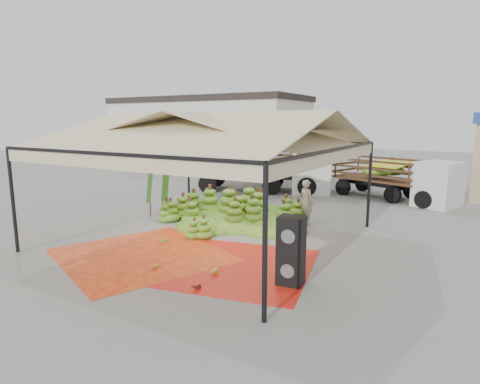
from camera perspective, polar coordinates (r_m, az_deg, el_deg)
The scene contains 17 objects.
ground at distance 13.06m, azimuth -4.15°, elevation -6.54°, with size 90.00×90.00×0.00m, color slate.
canopy_tent at distance 12.52m, azimuth -4.34°, elevation 8.08°, with size 8.10×8.10×4.00m.
building_white at distance 29.74m, azimuth -4.62°, elevation 8.09°, with size 14.30×6.30×5.40m.
tarp_left at distance 11.78m, azimuth -13.89°, elevation -8.66°, with size 4.32×4.11×0.01m, color orange.
tarp_right at distance 10.60m, azimuth -0.28°, elevation -10.49°, with size 3.70×3.88×0.01m, color red.
banana_heap at distance 14.81m, azimuth -0.50°, elevation -1.88°, with size 6.18×5.08×1.32m, color #3E6F17.
hand_yellow_a at distance 10.12m, azimuth -4.15°, elevation -10.96°, with size 0.44×0.36×0.20m, color gold.
hand_yellow_b at distance 10.66m, azimuth -12.46°, elevation -10.14°, with size 0.39×0.32×0.18m, color gold.
hand_red_a at distance 9.34m, azimuth -6.50°, elevation -12.94°, with size 0.38×0.31×0.17m, color #531713.
hand_red_b at distance 10.56m, azimuth 6.68°, elevation -10.09°, with size 0.45×0.37×0.20m, color #501D12.
hand_green at distance 12.81m, azimuth -10.91°, elevation -6.62°, with size 0.40×0.33×0.18m, color #43821B.
hanging_bunches at distance 12.27m, azimuth -8.86°, elevation 4.77°, with size 4.74×0.24×0.20m.
speaker_stack at distance 9.34m, azimuth 7.27°, elevation -8.27°, with size 0.64×0.57×1.61m.
banana_leaves at distance 16.52m, azimuth -11.53°, elevation -3.17°, with size 0.96×1.36×3.70m, color #33761F, non-canonical shape.
vendor at distance 14.72m, azimuth 9.41°, elevation -1.44°, with size 0.60×0.39×1.65m, color gray.
truck_left at distance 21.49m, azimuth 4.04°, elevation 4.08°, with size 7.44×4.72×2.42m.
truck_right at distance 20.42m, azimuth 21.66°, elevation 2.31°, with size 6.09×3.81×1.98m.
Camera 1 is at (7.19, -10.25, 3.73)m, focal length 30.00 mm.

